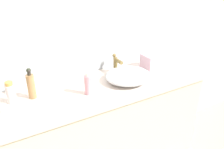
{
  "coord_description": "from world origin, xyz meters",
  "views": [
    {
      "loc": [
        -0.65,
        -0.91,
        1.7
      ],
      "look_at": [
        0.11,
        0.4,
        0.98
      ],
      "focal_mm": 37.29,
      "sensor_mm": 36.0,
      "label": 1
    }
  ],
  "objects_px": {
    "spray_can": "(11,93)",
    "soap_dispenser": "(31,85)",
    "perfume_bottle": "(88,85)",
    "tissue_box": "(151,61)",
    "sink_basin": "(128,76)"
  },
  "relations": [
    {
      "from": "soap_dispenser",
      "to": "perfume_bottle",
      "type": "bearing_deg",
      "value": -22.23
    },
    {
      "from": "soap_dispenser",
      "to": "sink_basin",
      "type": "bearing_deg",
      "value": -8.91
    },
    {
      "from": "soap_dispenser",
      "to": "tissue_box",
      "type": "distance_m",
      "value": 0.98
    },
    {
      "from": "tissue_box",
      "to": "perfume_bottle",
      "type": "bearing_deg",
      "value": -168.04
    },
    {
      "from": "spray_can",
      "to": "sink_basin",
      "type": "bearing_deg",
      "value": -7.83
    },
    {
      "from": "sink_basin",
      "to": "soap_dispenser",
      "type": "bearing_deg",
      "value": 171.09
    },
    {
      "from": "spray_can",
      "to": "soap_dispenser",
      "type": "bearing_deg",
      "value": -1.92
    },
    {
      "from": "sink_basin",
      "to": "tissue_box",
      "type": "xyz_separation_m",
      "value": [
        0.3,
        0.11,
        0.03
      ]
    },
    {
      "from": "sink_basin",
      "to": "perfume_bottle",
      "type": "xyz_separation_m",
      "value": [
        -0.35,
        -0.03,
        0.03
      ]
    },
    {
      "from": "soap_dispenser",
      "to": "tissue_box",
      "type": "xyz_separation_m",
      "value": [
        0.98,
        -0.0,
        -0.02
      ]
    },
    {
      "from": "soap_dispenser",
      "to": "tissue_box",
      "type": "relative_size",
      "value": 1.32
    },
    {
      "from": "perfume_bottle",
      "to": "tissue_box",
      "type": "height_order",
      "value": "tissue_box"
    },
    {
      "from": "sink_basin",
      "to": "spray_can",
      "type": "relative_size",
      "value": 2.37
    },
    {
      "from": "soap_dispenser",
      "to": "spray_can",
      "type": "relative_size",
      "value": 1.45
    },
    {
      "from": "soap_dispenser",
      "to": "perfume_bottle",
      "type": "distance_m",
      "value": 0.37
    }
  ]
}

